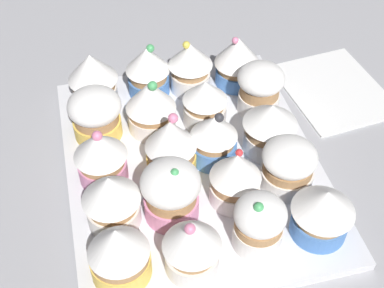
# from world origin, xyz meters

# --- Properties ---
(ground_plane) EXTENTS (1.80, 1.80, 0.03)m
(ground_plane) POSITION_xyz_m (0.00, 0.00, -0.01)
(ground_plane) COLOR #9E9EA3
(baking_tray) EXTENTS (0.30, 0.37, 0.01)m
(baking_tray) POSITION_xyz_m (0.00, 0.00, 0.01)
(baking_tray) COLOR silver
(baking_tray) RESTS_ON ground_plane
(cupcake_0) EXTENTS (0.06, 0.06, 0.07)m
(cupcake_0) POSITION_xyz_m (-0.11, -0.13, 0.05)
(cupcake_0) COLOR #EFC651
(cupcake_0) RESTS_ON baking_tray
(cupcake_1) EXTENTS (0.06, 0.06, 0.08)m
(cupcake_1) POSITION_xyz_m (-0.03, -0.14, 0.05)
(cupcake_1) COLOR white
(cupcake_1) RESTS_ON baking_tray
(cupcake_2) EXTENTS (0.05, 0.05, 0.07)m
(cupcake_2) POSITION_xyz_m (0.04, -0.13, 0.05)
(cupcake_2) COLOR white
(cupcake_2) RESTS_ON baking_tray
(cupcake_3) EXTENTS (0.07, 0.07, 0.07)m
(cupcake_3) POSITION_xyz_m (0.11, -0.13, 0.05)
(cupcake_3) COLOR #477AC6
(cupcake_3) RESTS_ON baking_tray
(cupcake_4) EXTENTS (0.06, 0.06, 0.07)m
(cupcake_4) POSITION_xyz_m (-0.10, -0.06, 0.05)
(cupcake_4) COLOR white
(cupcake_4) RESTS_ON baking_tray
(cupcake_5) EXTENTS (0.06, 0.06, 0.08)m
(cupcake_5) POSITION_xyz_m (-0.04, -0.07, 0.05)
(cupcake_5) COLOR pink
(cupcake_5) RESTS_ON baking_tray
(cupcake_6) EXTENTS (0.06, 0.06, 0.07)m
(cupcake_6) POSITION_xyz_m (0.03, -0.07, 0.05)
(cupcake_6) COLOR white
(cupcake_6) RESTS_ON baking_tray
(cupcake_7) EXTENTS (0.06, 0.06, 0.06)m
(cupcake_7) POSITION_xyz_m (0.10, -0.06, 0.04)
(cupcake_7) COLOR white
(cupcake_7) RESTS_ON baking_tray
(cupcake_8) EXTENTS (0.06, 0.06, 0.07)m
(cupcake_8) POSITION_xyz_m (-0.11, 0.00, 0.05)
(cupcake_8) COLOR pink
(cupcake_8) RESTS_ON baking_tray
(cupcake_9) EXTENTS (0.06, 0.06, 0.08)m
(cupcake_9) POSITION_xyz_m (-0.03, -0.01, 0.05)
(cupcake_9) COLOR #EFC651
(cupcake_9) RESTS_ON baking_tray
(cupcake_10) EXTENTS (0.06, 0.06, 0.07)m
(cupcake_10) POSITION_xyz_m (0.03, -0.00, 0.05)
(cupcake_10) COLOR #477AC6
(cupcake_10) RESTS_ON baking_tray
(cupcake_11) EXTENTS (0.07, 0.07, 0.07)m
(cupcake_11) POSITION_xyz_m (0.10, -0.00, 0.05)
(cupcake_11) COLOR white
(cupcake_11) RESTS_ON baking_tray
(cupcake_12) EXTENTS (0.07, 0.07, 0.07)m
(cupcake_12) POSITION_xyz_m (-0.10, 0.07, 0.05)
(cupcake_12) COLOR #EFC651
(cupcake_12) RESTS_ON baking_tray
(cupcake_13) EXTENTS (0.06, 0.06, 0.08)m
(cupcake_13) POSITION_xyz_m (-0.04, 0.07, 0.05)
(cupcake_13) COLOR white
(cupcake_13) RESTS_ON baking_tray
(cupcake_14) EXTENTS (0.06, 0.06, 0.07)m
(cupcake_14) POSITION_xyz_m (0.03, 0.06, 0.05)
(cupcake_14) COLOR white
(cupcake_14) RESTS_ON baking_tray
(cupcake_15) EXTENTS (0.06, 0.06, 0.07)m
(cupcake_15) POSITION_xyz_m (0.11, 0.07, 0.05)
(cupcake_15) COLOR white
(cupcake_15) RESTS_ON baking_tray
(cupcake_16) EXTENTS (0.07, 0.07, 0.08)m
(cupcake_16) POSITION_xyz_m (-0.10, 0.14, 0.05)
(cupcake_16) COLOR white
(cupcake_16) RESTS_ON baking_tray
(cupcake_17) EXTENTS (0.06, 0.06, 0.08)m
(cupcake_17) POSITION_xyz_m (-0.03, 0.14, 0.05)
(cupcake_17) COLOR #477AC6
(cupcake_17) RESTS_ON baking_tray
(cupcake_18) EXTENTS (0.06, 0.06, 0.08)m
(cupcake_18) POSITION_xyz_m (0.03, 0.13, 0.05)
(cupcake_18) COLOR white
(cupcake_18) RESTS_ON baking_tray
(cupcake_19) EXTENTS (0.06, 0.06, 0.08)m
(cupcake_19) POSITION_xyz_m (0.10, 0.13, 0.05)
(cupcake_19) COLOR #477AC6
(cupcake_19) RESTS_ON baking_tray
(napkin) EXTENTS (0.15, 0.17, 0.01)m
(napkin) POSITION_xyz_m (0.23, 0.09, 0.00)
(napkin) COLOR white
(napkin) RESTS_ON ground_plane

